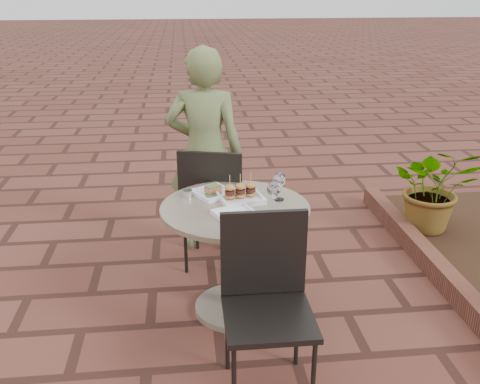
{
  "coord_description": "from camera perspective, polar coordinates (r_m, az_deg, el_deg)",
  "views": [
    {
      "loc": [
        -0.16,
        -2.81,
        1.98
      ],
      "look_at": [
        0.16,
        0.12,
        0.82
      ],
      "focal_mm": 40.0,
      "sensor_mm": 36.0,
      "label": 1
    }
  ],
  "objects": [
    {
      "name": "ground",
      "position": [
        3.44,
        -2.44,
        -13.67
      ],
      "size": [
        60.0,
        60.0,
        0.0
      ],
      "primitive_type": "plane",
      "color": "#592E23",
      "rests_on": "ground"
    },
    {
      "name": "planter_curb",
      "position": [
        4.05,
        20.66,
        -8.11
      ],
      "size": [
        0.12,
        3.0,
        0.15
      ],
      "primitive_type": "cube",
      "color": "brown",
      "rests_on": "ground"
    },
    {
      "name": "chair_far",
      "position": [
        3.79,
        -2.88,
        -0.78
      ],
      "size": [
        0.54,
        0.54,
        0.93
      ],
      "rotation": [
        0.0,
        0.0,
        2.89
      ],
      "color": "black",
      "rests_on": "ground"
    },
    {
      "name": "wine_glass_mid",
      "position": [
        3.28,
        4.03,
        1.05
      ],
      "size": [
        0.07,
        0.07,
        0.15
      ],
      "color": "white",
      "rests_on": "cafe_table"
    },
    {
      "name": "steel_ramekin",
      "position": [
        3.35,
        -5.6,
        -0.18
      ],
      "size": [
        0.06,
        0.06,
        0.04
      ],
      "primitive_type": "cylinder",
      "rotation": [
        0.0,
        0.0,
        0.0
      ],
      "color": "silver",
      "rests_on": "cafe_table"
    },
    {
      "name": "plate_sliders",
      "position": [
        3.29,
        0.03,
        -0.22
      ],
      "size": [
        0.3,
        0.3,
        0.17
      ],
      "rotation": [
        0.0,
        0.0,
        0.2
      ],
      "color": "white",
      "rests_on": "cafe_table"
    },
    {
      "name": "cutlery_set",
      "position": [
        3.06,
        5.52,
        -2.77
      ],
      "size": [
        0.14,
        0.21,
        0.0
      ],
      "primitive_type": null,
      "rotation": [
        0.0,
        0.0,
        -0.31
      ],
      "color": "silver",
      "rests_on": "cafe_table"
    },
    {
      "name": "wine_glass_right",
      "position": [
        3.07,
        3.6,
        0.06
      ],
      "size": [
        0.08,
        0.08,
        0.19
      ],
      "color": "white",
      "rests_on": "cafe_table"
    },
    {
      "name": "chair_near",
      "position": [
        2.72,
        2.8,
        -10.34
      ],
      "size": [
        0.44,
        0.44,
        0.93
      ],
      "rotation": [
        0.0,
        0.0,
        -0.0
      ],
      "color": "black",
      "rests_on": "ground"
    },
    {
      "name": "wine_glass_far",
      "position": [
        3.26,
        4.22,
        1.26
      ],
      "size": [
        0.08,
        0.08,
        0.18
      ],
      "color": "white",
      "rests_on": "cafe_table"
    },
    {
      "name": "plate_salmon",
      "position": [
        3.37,
        -2.88,
        -0.02
      ],
      "size": [
        0.31,
        0.31,
        0.06
      ],
      "rotation": [
        0.0,
        0.0,
        0.55
      ],
      "color": "white",
      "rests_on": "cafe_table"
    },
    {
      "name": "plate_tuna",
      "position": [
        3.05,
        -0.41,
        -2.42
      ],
      "size": [
        0.29,
        0.29,
        0.03
      ],
      "rotation": [
        0.0,
        0.0,
        0.4
      ],
      "color": "white",
      "rests_on": "cafe_table"
    },
    {
      "name": "cafe_table",
      "position": [
        3.31,
        -0.52,
        -5.45
      ],
      "size": [
        0.9,
        0.9,
        0.73
      ],
      "color": "gray",
      "rests_on": "ground"
    },
    {
      "name": "diner",
      "position": [
        4.03,
        -3.77,
        4.22
      ],
      "size": [
        0.63,
        0.47,
        1.58
      ],
      "primitive_type": "imported",
      "rotation": [
        0.0,
        0.0,
        2.97
      ],
      "color": "#5B6738",
      "rests_on": "ground"
    },
    {
      "name": "potted_plant_a",
      "position": [
        4.62,
        20.05,
        0.47
      ],
      "size": [
        0.8,
        0.75,
        0.74
      ],
      "primitive_type": "imported",
      "rotation": [
        0.0,
        0.0,
        -0.3
      ],
      "color": "#33662D",
      "rests_on": "mulch_bed"
    }
  ]
}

